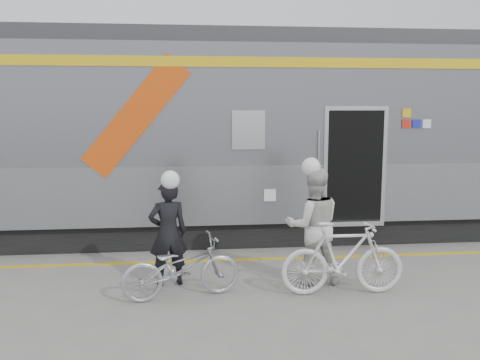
{
  "coord_description": "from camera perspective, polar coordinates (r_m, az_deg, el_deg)",
  "views": [
    {
      "loc": [
        -1.51,
        -6.42,
        2.67
      ],
      "look_at": [
        -0.68,
        1.6,
        1.5
      ],
      "focal_mm": 38.0,
      "sensor_mm": 36.0,
      "label": 1
    }
  ],
  "objects": [
    {
      "name": "woman",
      "position": [
        7.78,
        8.21,
        -5.12
      ],
      "size": [
        0.87,
        0.68,
        1.76
      ],
      "primitive_type": "imported",
      "rotation": [
        0.0,
        0.0,
        3.12
      ],
      "color": "silver",
      "rests_on": "ground"
    },
    {
      "name": "bicycle_left",
      "position": [
        7.25,
        -6.58,
        -9.73
      ],
      "size": [
        1.76,
        0.93,
        0.88
      ],
      "primitive_type": "imported",
      "rotation": [
        0.0,
        0.0,
        1.79
      ],
      "color": "#ABADB3",
      "rests_on": "ground"
    },
    {
      "name": "safety_strip",
      "position": [
        9.1,
        3.98,
        -8.8
      ],
      "size": [
        24.0,
        0.12,
        0.01
      ],
      "primitive_type": "cube",
      "color": "gold",
      "rests_on": "ground"
    },
    {
      "name": "bicycle_right",
      "position": [
        7.44,
        11.46,
        -8.59
      ],
      "size": [
        1.78,
        0.53,
        1.07
      ],
      "primitive_type": "imported",
      "rotation": [
        0.0,
        0.0,
        1.55
      ],
      "color": "silver",
      "rests_on": "ground"
    },
    {
      "name": "helmet_man",
      "position": [
        7.51,
        -8.22,
        1.0
      ],
      "size": [
        0.28,
        0.28,
        0.28
      ],
      "primitive_type": "sphere",
      "color": "white",
      "rests_on": "man"
    },
    {
      "name": "train",
      "position": [
        10.67,
        -1.04,
        4.95
      ],
      "size": [
        24.0,
        3.17,
        4.1
      ],
      "color": "black",
      "rests_on": "ground"
    },
    {
      "name": "helmet_woman",
      "position": [
        7.61,
        8.37,
        2.38
      ],
      "size": [
        0.28,
        0.28,
        0.28
      ],
      "primitive_type": "sphere",
      "color": "white",
      "rests_on": "woman"
    },
    {
      "name": "ground",
      "position": [
        7.11,
        7.03,
        -13.85
      ],
      "size": [
        90.0,
        90.0,
        0.0
      ],
      "primitive_type": "plane",
      "color": "slate",
      "rests_on": "ground"
    },
    {
      "name": "man",
      "position": [
        7.68,
        -8.08,
        -5.93
      ],
      "size": [
        0.65,
        0.5,
        1.59
      ],
      "primitive_type": "imported",
      "rotation": [
        0.0,
        0.0,
        3.36
      ],
      "color": "black",
      "rests_on": "ground"
    }
  ]
}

